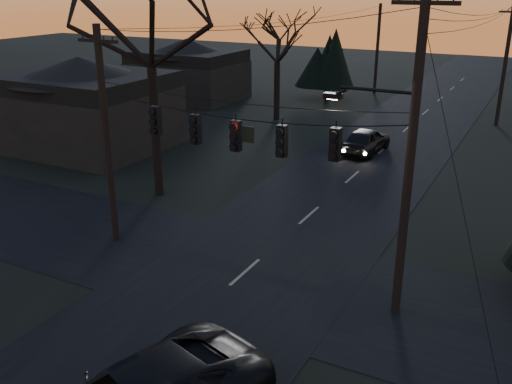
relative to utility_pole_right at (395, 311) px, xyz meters
The scene contains 13 objects.
main_road 11.41m from the utility_pole_right, 118.81° to the left, with size 8.00×120.00×0.02m, color black.
cross_road 5.50m from the utility_pole_right, behind, with size 60.00×7.00×0.02m, color black.
utility_pole_right is the anchor object (origin of this frame).
utility_pole_left 11.50m from the utility_pole_right, behind, with size 1.80×0.30×8.50m, color black, non-canonical shape.
utility_pole_far_r 28.00m from the utility_pole_right, 90.00° to the left, with size 1.80×0.30×8.50m, color black, non-canonical shape.
utility_pole_far_l 37.79m from the utility_pole_right, 107.72° to the left, with size 0.30×0.30×8.00m, color black, non-canonical shape.
span_signal_assembly 7.72m from the utility_pole_right, behind, with size 11.50×0.44×1.69m.
bare_tree_left 16.53m from the utility_pole_right, 158.84° to the left, with size 10.49×10.49×12.43m.
bare_tree_dist 27.54m from the utility_pole_right, 123.94° to the left, with size 6.48×6.48×8.50m.
evergreen_dist 34.74m from the utility_pole_right, 114.75° to the left, with size 3.95×3.95×6.26m.
house_left_near 24.78m from the utility_pole_right, 156.04° to the left, with size 10.00×8.00×5.60m.
house_left_far 36.51m from the utility_pole_right, 134.44° to the left, with size 9.00×7.00×5.20m.
sedan_oncoming_a 17.98m from the utility_pole_right, 110.54° to the left, with size 1.83×4.55×1.55m, color black.
Camera 1 is at (8.89, -6.05, 9.98)m, focal length 40.00 mm.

